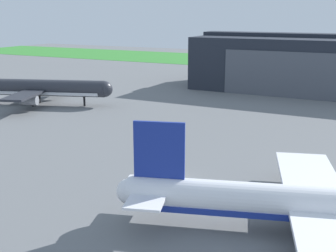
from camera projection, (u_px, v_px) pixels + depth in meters
name	position (u px, v px, depth m)	size (l,w,h in m)	color
ground_plane	(174.00, 178.00, 65.76)	(440.00, 440.00, 0.00)	slate
grass_field_strip	(325.00, 65.00, 206.47)	(440.00, 56.00, 0.08)	#358432
airliner_near_right	(329.00, 206.00, 47.79)	(46.61, 38.13, 12.36)	white
airliner_far_left	(41.00, 88.00, 116.89)	(37.22, 31.49, 14.33)	#282B33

